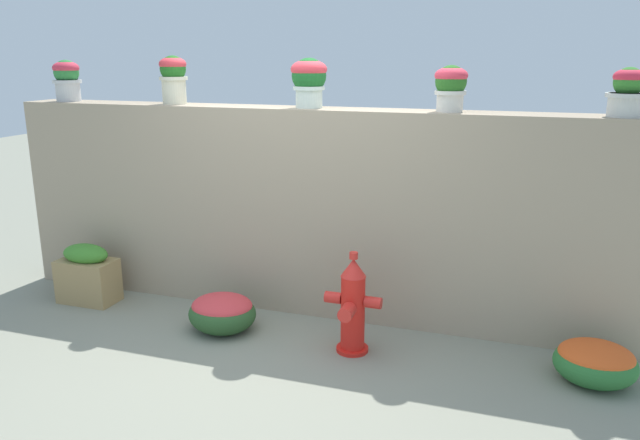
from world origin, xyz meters
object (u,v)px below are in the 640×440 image
(potted_plant_0, at_px, (67,78))
(flower_bush_right, at_px, (595,361))
(flower_bush_left, at_px, (222,311))
(fire_hydrant, at_px, (353,307))
(potted_plant_2, at_px, (309,78))
(potted_plant_4, at_px, (628,91))
(potted_plant_1, at_px, (173,76))
(planter_box, at_px, (88,274))
(potted_plant_3, at_px, (451,85))

(potted_plant_0, distance_m, flower_bush_right, 5.12)
(flower_bush_left, relative_size, flower_bush_right, 1.01)
(fire_hydrant, xyz_separation_m, flower_bush_left, (-1.12, 0.03, -0.20))
(potted_plant_2, bearing_deg, flower_bush_left, -126.49)
(fire_hydrant, height_order, flower_bush_left, fire_hydrant)
(potted_plant_2, relative_size, potted_plant_4, 1.17)
(potted_plant_1, height_order, planter_box, potted_plant_1)
(potted_plant_3, bearing_deg, potted_plant_2, -179.78)
(flower_bush_right, bearing_deg, potted_plant_1, 169.79)
(flower_bush_right, relative_size, planter_box, 1.02)
(fire_hydrant, xyz_separation_m, planter_box, (-2.57, 0.19, -0.10))
(flower_bush_left, distance_m, flower_bush_right, 2.83)
(potted_plant_4, bearing_deg, flower_bush_left, -166.97)
(potted_plant_0, bearing_deg, flower_bush_left, -19.93)
(potted_plant_1, distance_m, potted_plant_2, 1.29)
(fire_hydrant, relative_size, flower_bush_right, 1.42)
(potted_plant_2, distance_m, flower_bush_left, 2.05)
(potted_plant_3, distance_m, fire_hydrant, 1.86)
(potted_plant_4, distance_m, fire_hydrant, 2.49)
(potted_plant_0, bearing_deg, potted_plant_1, 1.43)
(potted_plant_2, bearing_deg, planter_box, -164.76)
(planter_box, bearing_deg, flower_bush_left, -6.43)
(potted_plant_1, bearing_deg, potted_plant_2, -0.85)
(potted_plant_2, bearing_deg, fire_hydrant, -50.44)
(potted_plant_0, height_order, potted_plant_4, potted_plant_0)
(potted_plant_4, relative_size, flower_bush_right, 0.62)
(potted_plant_4, bearing_deg, flower_bush_right, -96.37)
(potted_plant_2, distance_m, fire_hydrant, 1.90)
(potted_plant_3, bearing_deg, potted_plant_0, -179.78)
(potted_plant_3, bearing_deg, potted_plant_1, 179.66)
(potted_plant_2, relative_size, planter_box, 0.74)
(potted_plant_0, distance_m, planter_box, 1.86)
(flower_bush_right, bearing_deg, fire_hydrant, -176.85)
(potted_plant_0, xyz_separation_m, potted_plant_4, (4.80, -0.02, -0.04))
(potted_plant_2, xyz_separation_m, flower_bush_left, (-0.52, -0.70, -1.85))
(potted_plant_2, bearing_deg, potted_plant_4, -0.67)
(flower_bush_left, distance_m, planter_box, 1.46)
(fire_hydrant, relative_size, flower_bush_left, 1.41)
(potted_plant_3, height_order, fire_hydrant, potted_plant_3)
(potted_plant_2, relative_size, flower_bush_left, 0.72)
(planter_box, bearing_deg, flower_bush_right, -1.26)
(potted_plant_3, height_order, flower_bush_right, potted_plant_3)
(potted_plant_2, height_order, planter_box, potted_plant_2)
(fire_hydrant, bearing_deg, potted_plant_2, 129.56)
(potted_plant_0, bearing_deg, flower_bush_right, -7.47)
(potted_plant_4, xyz_separation_m, fire_hydrant, (-1.78, -0.70, -1.59))
(fire_hydrant, bearing_deg, flower_bush_left, 178.70)
(potted_plant_4, height_order, planter_box, potted_plant_4)
(potted_plant_3, distance_m, flower_bush_right, 2.26)
(potted_plant_1, bearing_deg, potted_plant_4, -0.73)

